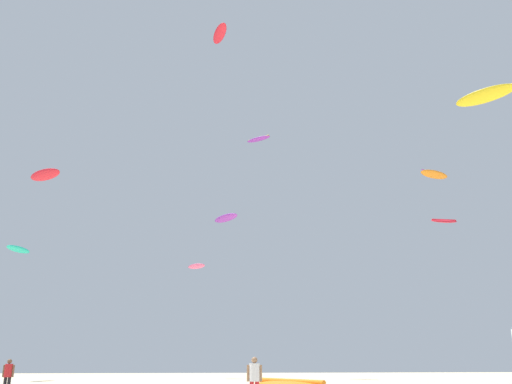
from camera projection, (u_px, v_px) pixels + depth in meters
person_foreground at (254, 377)px, 19.23m from camera, size 0.54×0.37×1.64m
person_left at (8, 374)px, 25.13m from camera, size 0.52×0.36×1.59m
kite_aloft_0 at (485, 95)px, 36.54m from camera, size 3.49×3.80×0.95m
kite_aloft_1 at (259, 139)px, 56.62m from camera, size 2.65×2.46×0.35m
kite_aloft_2 at (434, 174)px, 59.15m from camera, size 4.17×2.79×0.83m
kite_aloft_3 at (226, 218)px, 54.33m from camera, size 2.86×3.87×0.67m
kite_aloft_4 at (220, 34)px, 41.95m from camera, size 1.40×3.02×0.54m
kite_aloft_5 at (18, 249)px, 46.92m from camera, size 1.78×3.32×0.54m
kite_aloft_6 at (45, 175)px, 41.14m from camera, size 3.16×2.82×0.85m
kite_aloft_7 at (196, 266)px, 52.34m from camera, size 2.03×2.14×0.56m
kite_aloft_8 at (444, 221)px, 51.05m from camera, size 2.60×0.82×0.61m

